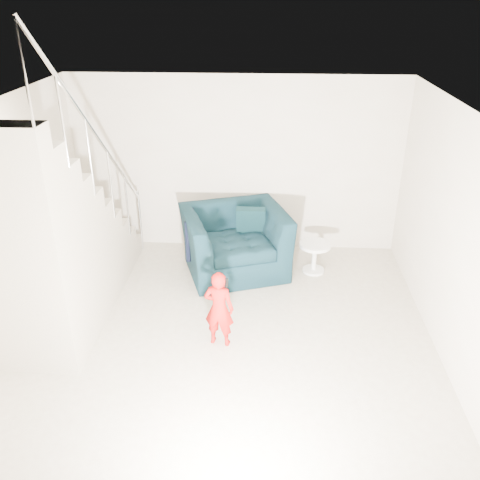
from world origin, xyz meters
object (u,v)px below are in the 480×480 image
object	(u,v)px
armchair	(235,241)
side_table	(315,253)
staircase	(57,252)
toddler	(219,309)

from	to	relation	value
armchair	side_table	size ratio (longest dim) A/B	3.14
armchair	staircase	size ratio (longest dim) A/B	0.40
toddler	staircase	world-z (taller)	staircase
armchair	staircase	xyz separation A→B (m)	(-2.03, -1.38, 0.48)
armchair	staircase	bearing A→B (deg)	-164.78
armchair	side_table	distance (m)	1.18
armchair	side_table	bearing A→B (deg)	-18.46
side_table	staircase	xyz separation A→B (m)	(-3.20, -1.39, 0.64)
side_table	staircase	bearing A→B (deg)	-156.50
toddler	armchair	bearing A→B (deg)	-82.03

